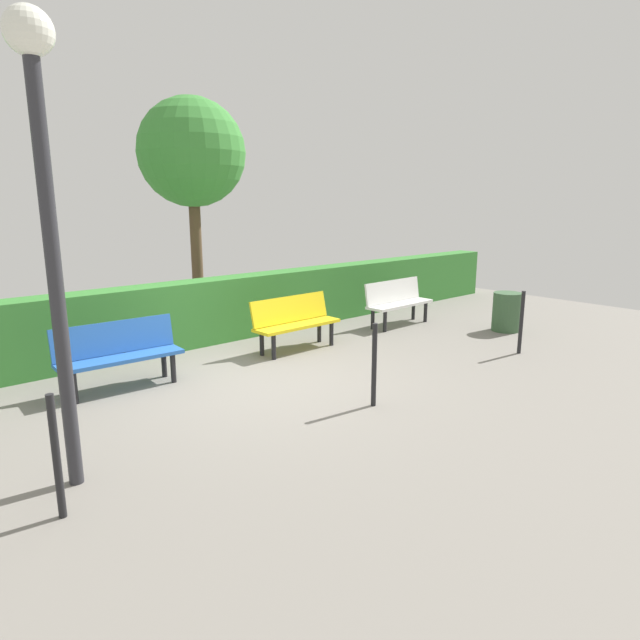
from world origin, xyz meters
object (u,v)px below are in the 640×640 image
at_px(bench_yellow, 295,320).
at_px(tree_near, 192,154).
at_px(bench_blue, 119,352).
at_px(lamp_post, 43,168).
at_px(bench_white, 397,300).
at_px(trash_bin, 507,312).

distance_m(bench_yellow, tree_near, 3.88).
distance_m(bench_blue, lamp_post, 3.26).
bearing_deg(lamp_post, bench_white, -162.29).
bearing_deg(bench_blue, bench_yellow, -178.53).
distance_m(tree_near, lamp_post, 6.24).
bearing_deg(tree_near, bench_yellow, 93.90).
relative_size(bench_yellow, tree_near, 0.36).
xyz_separation_m(tree_near, lamp_post, (3.90, 4.83, -0.58)).
distance_m(bench_white, trash_bin, 2.02).
height_order(bench_white, bench_blue, same).
height_order(bench_yellow, lamp_post, lamp_post).
bearing_deg(bench_white, bench_yellow, 0.06).
distance_m(bench_white, bench_yellow, 2.60).
distance_m(bench_white, lamp_post, 7.34).
relative_size(bench_blue, trash_bin, 2.19).
bearing_deg(lamp_post, bench_blue, -120.33).
distance_m(bench_yellow, bench_blue, 2.85).
relative_size(bench_white, bench_blue, 0.99).
relative_size(bench_yellow, bench_blue, 0.97).
bearing_deg(trash_bin, tree_near, -48.02).
relative_size(bench_blue, tree_near, 0.37).
height_order(bench_blue, lamp_post, lamp_post).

